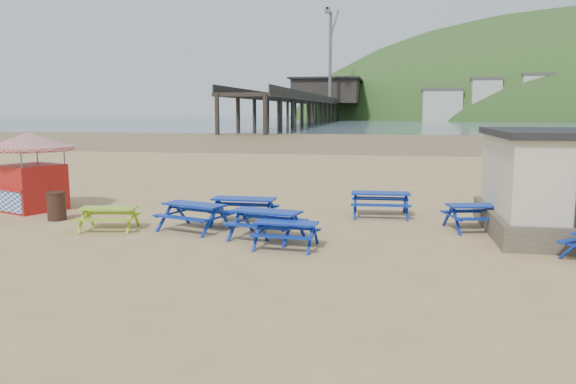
% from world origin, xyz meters
% --- Properties ---
extents(ground, '(400.00, 400.00, 0.00)m').
position_xyz_m(ground, '(0.00, 0.00, 0.00)').
color(ground, tan).
rests_on(ground, ground).
extents(wet_sand, '(400.00, 400.00, 0.00)m').
position_xyz_m(wet_sand, '(0.00, 55.00, 0.00)').
color(wet_sand, olive).
rests_on(wet_sand, ground).
extents(sea, '(400.00, 400.00, 0.00)m').
position_xyz_m(sea, '(0.00, 170.00, 0.01)').
color(sea, '#495C69').
rests_on(sea, ground).
extents(picnic_table_blue_a, '(2.10, 1.70, 0.86)m').
position_xyz_m(picnic_table_blue_a, '(-0.87, 0.82, 0.43)').
color(picnic_table_blue_a, '#030798').
rests_on(picnic_table_blue_a, ground).
extents(picnic_table_blue_b, '(2.11, 1.73, 0.85)m').
position_xyz_m(picnic_table_blue_b, '(3.54, 2.96, 0.43)').
color(picnic_table_blue_b, '#030798').
rests_on(picnic_table_blue_b, ground).
extents(picnic_table_blue_c, '(2.23, 1.96, 0.80)m').
position_xyz_m(picnic_table_blue_c, '(6.59, 1.18, 0.40)').
color(picnic_table_blue_c, '#030798').
rests_on(picnic_table_blue_c, ground).
extents(picnic_table_blue_d, '(2.41, 2.16, 0.84)m').
position_xyz_m(picnic_table_blue_d, '(-2.15, -0.38, 0.42)').
color(picnic_table_blue_d, '#030798').
rests_on(picnic_table_blue_d, ground).
extents(picnic_table_blue_e, '(2.31, 2.02, 0.84)m').
position_xyz_m(picnic_table_blue_e, '(0.33, -1.16, 0.42)').
color(picnic_table_blue_e, '#030798').
rests_on(picnic_table_blue_e, ground).
extents(picnic_table_yellow, '(1.91, 1.64, 0.72)m').
position_xyz_m(picnic_table_yellow, '(-4.80, -0.83, 0.36)').
color(picnic_table_yellow, '#87B010').
rests_on(picnic_table_yellow, ground).
extents(ice_cream_kiosk, '(4.27, 4.27, 2.92)m').
position_xyz_m(ice_cream_kiosk, '(-9.31, 1.88, 1.84)').
color(ice_cream_kiosk, '#B21815').
rests_on(ice_cream_kiosk, ground).
extents(litter_bin, '(0.66, 0.66, 0.97)m').
position_xyz_m(litter_bin, '(-7.33, 0.32, 0.50)').
color(litter_bin, '#351E16').
rests_on(litter_bin, ground).
extents(pier, '(24.00, 220.00, 39.29)m').
position_xyz_m(pier, '(-17.99, 178.23, 5.46)').
color(pier, black).
rests_on(pier, ground).
extents(picnic_table_blue_g, '(1.80, 1.49, 0.72)m').
position_xyz_m(picnic_table_blue_g, '(1.08, -2.11, 0.36)').
color(picnic_table_blue_g, '#030798').
rests_on(picnic_table_blue_g, ground).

